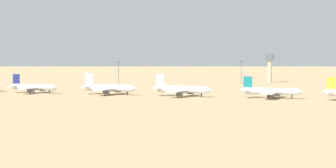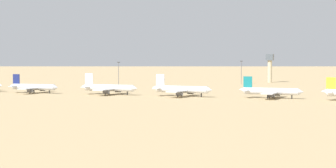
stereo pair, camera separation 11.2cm
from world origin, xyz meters
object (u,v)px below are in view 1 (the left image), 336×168
parked_jet_teal_4 (270,91)px  control_tower (270,65)px  parked_jet_white_2 (109,88)px  light_pole_west (119,72)px  parked_jet_navy_1 (33,87)px  light_pole_east (241,71)px  parked_jet_white_3 (181,89)px

parked_jet_teal_4 → control_tower: 167.33m
parked_jet_white_2 → light_pole_west: (-31.80, 85.74, 5.52)m
parked_jet_navy_1 → parked_jet_teal_4: parked_jet_teal_4 is taller
light_pole_east → control_tower: bearing=67.3°
control_tower → light_pole_east: control_tower is taller
parked_jet_teal_4 → parked_jet_white_2: bearing=-177.2°
light_pole_east → parked_jet_teal_4: bearing=-70.9°
parked_jet_white_3 → control_tower: size_ratio=1.63×
parked_jet_white_2 → light_pole_west: bearing=114.6°
light_pole_west → parked_jet_white_3: bearing=-49.9°
parked_jet_teal_4 → control_tower: bearing=102.8°
parked_jet_white_2 → control_tower: size_ratio=1.62×
parked_jet_white_3 → light_pole_east: size_ratio=2.08×
parked_jet_navy_1 → control_tower: control_tower is taller
light_pole_west → parked_jet_teal_4: bearing=-35.5°
parked_jet_navy_1 → light_pole_east: (86.49, 133.85, 6.04)m
parked_jet_teal_4 → light_pole_east: size_ratio=1.97×
parked_jet_navy_1 → light_pole_west: bearing=83.7°
parked_jet_white_2 → parked_jet_teal_4: parked_jet_white_2 is taller
parked_jet_navy_1 → light_pole_west: light_pole_west is taller
control_tower → parked_jet_teal_4: bearing=-79.1°
control_tower → parked_jet_navy_1: bearing=-121.0°
parked_jet_white_2 → parked_jet_white_3: parked_jet_white_3 is taller
parked_jet_white_3 → light_pole_east: (0.24, 133.15, 5.74)m
parked_jet_white_2 → light_pole_east: 138.80m
parked_jet_white_2 → light_pole_east: bearing=76.9°
parked_jet_white_2 → parked_jet_white_3: bearing=3.2°
parked_jet_white_3 → light_pole_west: 113.31m
parked_jet_navy_1 → parked_jet_teal_4: 131.86m
control_tower → light_pole_east: (-13.83, -33.05, -3.23)m
parked_jet_navy_1 → parked_jet_teal_4: (131.83, 2.82, 0.10)m
light_pole_west → light_pole_east: light_pole_east is taller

